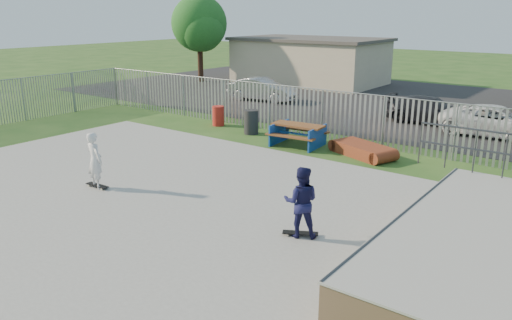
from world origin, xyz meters
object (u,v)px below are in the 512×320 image
Objects in this scene: car_dark at (430,110)px; car_white at (498,122)px; funbox at (362,150)px; skater_navy at (301,202)px; trash_bin_red at (218,116)px; picnic_table at (298,135)px; car_silver at (262,89)px; skater_white at (95,160)px; tree_left at (199,24)px; trash_bin_grey at (251,122)px.

car_dark is 0.93× the size of car_white.
skater_navy reaches higher than funbox.
trash_bin_red is 0.21× the size of car_dark.
picnic_table is at bearing 155.22° from car_dark.
car_silver is (-7.00, 7.26, 0.25)m from picnic_table.
funbox is 9.20m from skater_white.
skater_navy is at bearing -42.42° from tree_left.
trash_bin_red is at bearing -44.08° from tree_left.
tree_left is 3.80× the size of skater_navy.
car_silver is at bearing -25.06° from tree_left.
trash_bin_red is 6.82m from car_silver.
car_white reaches higher than trash_bin_red.
tree_left is 23.76m from skater_white.
skater_navy is (11.56, -14.37, 0.28)m from car_silver.
skater_navy is (1.94, -7.29, 0.75)m from funbox.
car_white is 2.77× the size of skater_white.
trash_bin_red is 15.43m from tree_left.
car_white reaches higher than trash_bin_grey.
funbox is at bearing 175.66° from car_dark.
funbox is 0.53× the size of car_white.
trash_bin_red is 9.72m from car_dark.
trash_bin_red is 11.83m from car_white.
funbox is 1.46× the size of skater_navy.
tree_left reaches higher than trash_bin_red.
car_silver is at bearing -63.69° from skater_white.
car_silver is 2.47× the size of skater_navy.
skater_navy is at bearing -62.59° from picnic_table.
funbox is 0.38× the size of tree_left.
tree_left reaches higher than skater_navy.
car_silver is 12.88m from car_white.
car_dark is at bearing -100.52° from car_silver.
trash_bin_grey is 0.25× the size of car_dark.
tree_left is at bearing 140.13° from trash_bin_grey.
skater_navy reaches higher than picnic_table.
car_silver is at bearing 109.18° from trash_bin_red.
car_dark is 15.53m from skater_white.
trash_bin_grey is at bearing -9.76° from trash_bin_red.
tree_left reaches higher than trash_bin_grey.
car_silver is (-2.24, 6.44, 0.23)m from trash_bin_red.
picnic_table is at bearing -144.87° from car_silver.
car_white is at bearing -13.57° from tree_left.
funbox is 5.24m from trash_bin_grey.
car_dark is 2.58× the size of skater_navy.
trash_bin_grey is at bearing -77.10° from skater_white.
car_dark is at bearing -111.17° from skater_navy.
skater_navy is at bearing -150.03° from car_silver.
car_white is (5.82, 6.09, 0.22)m from picnic_table.
car_dark is (2.76, 6.97, 0.20)m from picnic_table.
funbox is at bearing -31.37° from tree_left.
skater_navy is 6.38m from skater_white.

